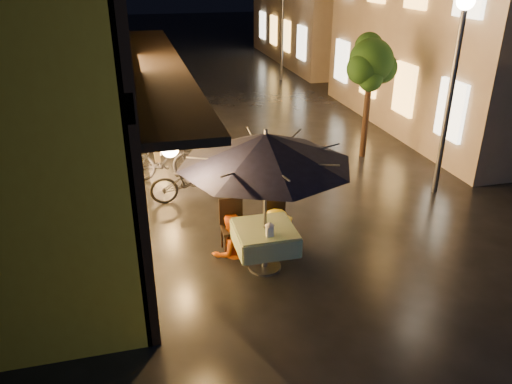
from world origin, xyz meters
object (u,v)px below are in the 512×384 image
object	(u,v)px
person_orange	(230,216)
bicycle_0	(191,180)
patio_umbrella	(266,149)
cafe_table	(265,238)
streetlamp_near	(456,61)
table_lantern	(270,228)
person_yellow	(277,211)

from	to	relation	value
person_orange	bicycle_0	xyz separation A→B (m)	(-0.38, 2.33, -0.27)
patio_umbrella	bicycle_0	size ratio (longest dim) A/B	1.55
cafe_table	bicycle_0	size ratio (longest dim) A/B	0.55
streetlamp_near	patio_umbrella	world-z (taller)	streetlamp_near
cafe_table	table_lantern	world-z (taller)	table_lantern
streetlamp_near	person_orange	size ratio (longest dim) A/B	2.86
bicycle_0	table_lantern	bearing A→B (deg)	-166.64
cafe_table	bicycle_0	world-z (taller)	bicycle_0
streetlamp_near	person_yellow	world-z (taller)	streetlamp_near
patio_umbrella	streetlamp_near	bearing A→B (deg)	24.10
cafe_table	patio_umbrella	size ratio (longest dim) A/B	0.36
person_orange	person_yellow	world-z (taller)	person_yellow
cafe_table	person_yellow	world-z (taller)	person_yellow
patio_umbrella	table_lantern	size ratio (longest dim) A/B	11.08
person_orange	bicycle_0	world-z (taller)	person_orange
patio_umbrella	bicycle_0	bearing A→B (deg)	106.10
cafe_table	patio_umbrella	world-z (taller)	patio_umbrella
table_lantern	person_orange	size ratio (longest dim) A/B	0.17
patio_umbrella	person_orange	size ratio (longest dim) A/B	1.87
patio_umbrella	person_orange	xyz separation A→B (m)	(-0.47, 0.60, -1.41)
person_yellow	bicycle_0	bearing A→B (deg)	-61.56
streetlamp_near	patio_umbrella	size ratio (longest dim) A/B	1.53
patio_umbrella	table_lantern	bearing A→B (deg)	-90.00
cafe_table	streetlamp_near	bearing A→B (deg)	24.10
table_lantern	patio_umbrella	bearing A→B (deg)	90.00
patio_umbrella	person_yellow	size ratio (longest dim) A/B	1.80
patio_umbrella	bicycle_0	xyz separation A→B (m)	(-0.85, 2.93, -1.68)
cafe_table	table_lantern	distance (m)	0.43
patio_umbrella	cafe_table	bearing A→B (deg)	154.89
patio_umbrella	table_lantern	xyz separation A→B (m)	(0.00, -0.28, -1.23)
bicycle_0	person_orange	bearing A→B (deg)	-172.24
cafe_table	person_orange	bearing A→B (deg)	128.12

